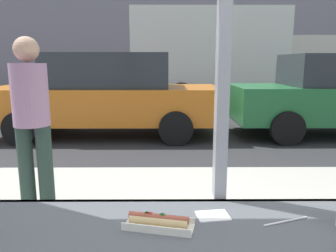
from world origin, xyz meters
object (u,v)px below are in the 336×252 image
object	(u,v)px
parked_car_orange	(107,94)
pedestrian	(32,115)
hotdog_tray_near	(159,222)
box_truck	(226,56)

from	to	relation	value
parked_car_orange	pedestrian	world-z (taller)	pedestrian
hotdog_tray_near	box_truck	xyz separation A→B (m)	(2.09, 10.36, 0.75)
box_truck	pedestrian	distance (m)	9.12
parked_car_orange	pedestrian	bearing A→B (deg)	-89.94
parked_car_orange	pedestrian	xyz separation A→B (m)	(0.00, -3.85, 0.18)
box_truck	pedestrian	size ratio (longest dim) A/B	4.14
parked_car_orange	box_truck	bearing A→B (deg)	54.62
hotdog_tray_near	box_truck	size ratio (longest dim) A/B	0.04
pedestrian	hotdog_tray_near	bearing A→B (deg)	-57.49
hotdog_tray_near	pedestrian	size ratio (longest dim) A/B	0.16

